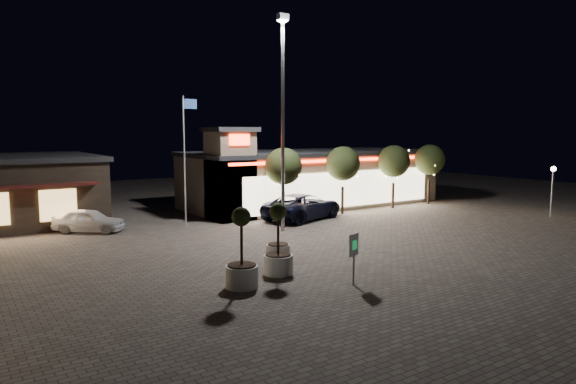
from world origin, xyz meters
TOP-DOWN VIEW (x-y plane):
  - ground at (0.00, 0.00)m, footprint 90.00×90.00m
  - retail_building at (9.51, 15.82)m, footprint 20.40×8.40m
  - floodlight_pole at (2.00, 8.00)m, footprint 0.60×0.40m
  - flagpole at (-1.90, 13.00)m, footprint 0.95×0.10m
  - lamp_post_east at (20.00, 2.00)m, footprint 0.36×0.36m
  - string_tree_a at (4.00, 11.00)m, footprint 2.42×2.42m
  - string_tree_b at (9.00, 11.00)m, footprint 2.42×2.42m
  - string_tree_c at (14.00, 11.00)m, footprint 2.42×2.42m
  - string_tree_d at (18.00, 11.00)m, footprint 2.42×2.42m
  - pickup_truck at (5.39, 10.75)m, footprint 6.77×4.65m
  - white_sedan at (-7.56, 14.00)m, footprint 4.18×3.78m
  - planter_left at (-3.16, 0.45)m, footprint 1.20×1.20m
  - planter_mid at (-5.26, -0.29)m, footprint 1.24×1.24m
  - planter_right at (-1.93, 2.39)m, footprint 1.08×1.08m
  - valet_sign at (-1.57, -2.40)m, footprint 0.63×0.30m

SIDE VIEW (x-z plane):
  - ground at x=0.00m, z-range 0.00..0.00m
  - white_sedan at x=-7.56m, z-range 0.00..1.38m
  - planter_right at x=-1.93m, z-range -0.51..2.15m
  - pickup_truck at x=5.39m, z-range 0.00..1.72m
  - planter_left at x=-3.16m, z-range -0.57..2.39m
  - planter_mid at x=-5.26m, z-range -0.58..2.47m
  - valet_sign at x=-1.57m, z-range 0.40..2.39m
  - retail_building at x=9.51m, z-range -0.84..5.26m
  - lamp_post_east at x=20.00m, z-range 0.72..4.20m
  - string_tree_a at x=4.00m, z-range 1.17..5.95m
  - string_tree_b at x=9.00m, z-range 1.17..5.95m
  - string_tree_c at x=14.00m, z-range 1.17..5.95m
  - string_tree_d at x=18.00m, z-range 1.17..5.95m
  - flagpole at x=-1.90m, z-range 0.74..8.74m
  - floodlight_pole at x=2.00m, z-range 0.83..13.21m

